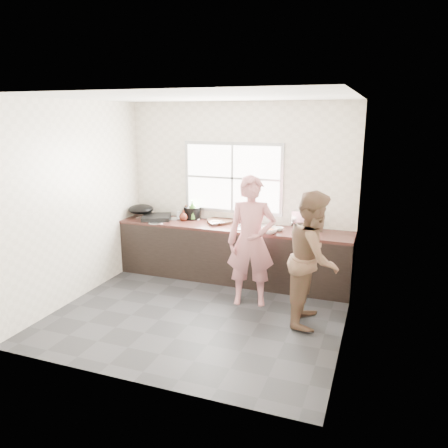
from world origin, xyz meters
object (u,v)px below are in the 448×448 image
(plate_food, at_px, (194,218))
(bottle_brown_tall, at_px, (186,212))
(person_side, at_px, (313,258))
(bottle_green, at_px, (192,210))
(bowl_mince, at_px, (215,223))
(cutting_board, at_px, (221,221))
(wok, at_px, (141,209))
(bowl_held, at_px, (278,229))
(pot_lid_right, at_px, (174,219))
(bottle_brown_short, at_px, (183,216))
(black_pot, at_px, (192,213))
(bowl_crabs, at_px, (269,231))
(pot_lid_left, at_px, (156,222))
(burner, at_px, (157,217))
(dish_rack, at_px, (306,220))
(woman, at_px, (251,246))
(glass_jar, at_px, (179,214))

(plate_food, xyz_separation_m, bottle_brown_tall, (-0.14, 0.02, 0.09))
(person_side, height_order, bottle_green, person_side)
(plate_food, bearing_deg, bowl_mince, -24.79)
(cutting_board, distance_m, wok, 1.35)
(bowl_mince, bearing_deg, cutting_board, 83.23)
(bowl_held, distance_m, pot_lid_right, 1.76)
(bottle_brown_short, relative_size, pot_lid_right, 0.72)
(black_pot, bearing_deg, pot_lid_right, -157.62)
(bowl_crabs, xyz_separation_m, pot_lid_left, (-1.82, 0.00, -0.02))
(cutting_board, xyz_separation_m, plate_food, (-0.48, 0.04, -0.01))
(black_pot, relative_size, burner, 0.62)
(bowl_crabs, distance_m, plate_food, 1.43)
(burner, height_order, dish_rack, dish_rack)
(bottle_brown_tall, bearing_deg, pot_lid_right, -143.38)
(bowl_crabs, bearing_deg, bottle_brown_short, 169.84)
(burner, bearing_deg, person_side, -20.49)
(pot_lid_left, bearing_deg, cutting_board, 22.08)
(bowl_crabs, bearing_deg, dish_rack, 44.87)
(bowl_crabs, bearing_deg, cutting_board, 156.77)
(pot_lid_right, bearing_deg, pot_lid_left, -115.11)
(black_pot, bearing_deg, bowl_crabs, -17.17)
(burner, height_order, pot_lid_right, burner)
(bowl_crabs, distance_m, pot_lid_right, 1.70)
(black_pot, xyz_separation_m, pot_lid_left, (-0.43, -0.43, -0.09))
(cutting_board, bearing_deg, woman, -49.53)
(glass_jar, height_order, wok, wok)
(bottle_brown_tall, bearing_deg, bowl_crabs, -16.25)
(cutting_board, xyz_separation_m, bottle_brown_short, (-0.59, -0.12, 0.06))
(bowl_mince, relative_size, pot_lid_right, 0.85)
(bowl_held, relative_size, pot_lid_right, 0.88)
(plate_food, bearing_deg, black_pot, 167.45)
(bottle_green, bearing_deg, cutting_board, 2.03)
(wok, xyz_separation_m, dish_rack, (2.67, 0.20, -0.00))
(plate_food, xyz_separation_m, pot_lid_left, (-0.46, -0.42, -0.00))
(plate_food, height_order, bottle_brown_short, bottle_brown_short)
(person_side, xyz_separation_m, bottle_brown_tall, (-2.27, 1.24, 0.14))
(bottle_brown_tall, relative_size, glass_jar, 1.90)
(burner, bearing_deg, cutting_board, 9.80)
(cutting_board, relative_size, pot_lid_left, 1.64)
(pot_lid_left, bearing_deg, glass_jar, 67.38)
(black_pot, xyz_separation_m, glass_jar, (-0.24, 0.01, -0.05))
(bowl_held, distance_m, glass_jar, 1.74)
(bowl_mince, bearing_deg, bowl_crabs, -13.18)
(bottle_brown_tall, distance_m, pot_lid_left, 0.55)
(pot_lid_right, bearing_deg, bowl_held, -4.46)
(bottle_brown_tall, bearing_deg, bottle_green, -26.97)
(cutting_board, height_order, burner, burner)
(bottle_brown_tall, bearing_deg, bowl_held, -9.25)
(person_side, relative_size, burner, 3.74)
(wok, bearing_deg, pot_lid_right, 8.38)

